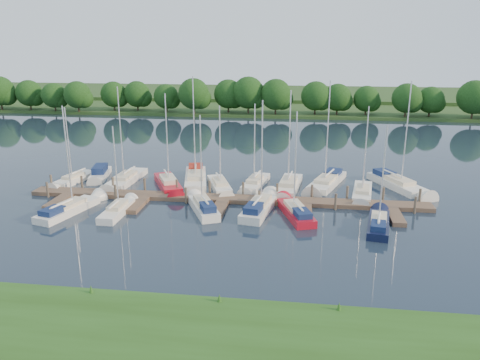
# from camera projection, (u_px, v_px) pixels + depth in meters

# --- Properties ---
(ground) EXTENTS (260.00, 260.00, 0.00)m
(ground) POSITION_uv_depth(u_px,v_px,m) (209.00, 232.00, 39.06)
(ground) COLOR black
(ground) RESTS_ON ground
(near_bank) EXTENTS (90.00, 10.00, 0.50)m
(near_bank) POSITION_uv_depth(u_px,v_px,m) (149.00, 349.00, 23.79)
(near_bank) COLOR #244914
(near_bank) RESTS_ON ground
(dock) EXTENTS (40.00, 6.00, 0.40)m
(dock) POSITION_uv_depth(u_px,v_px,m) (223.00, 201.00, 45.95)
(dock) COLOR brown
(dock) RESTS_ON ground
(mooring_pilings) EXTENTS (38.24, 2.84, 2.00)m
(mooring_pilings) POSITION_uv_depth(u_px,v_px,m) (225.00, 193.00, 46.91)
(mooring_pilings) COLOR #473D33
(mooring_pilings) RESTS_ON ground
(far_shore) EXTENTS (180.00, 30.00, 0.60)m
(far_shore) POSITION_uv_depth(u_px,v_px,m) (270.00, 107.00, 110.26)
(far_shore) COLOR #24431A
(far_shore) RESTS_ON ground
(distant_hill) EXTENTS (220.00, 40.00, 1.40)m
(distant_hill) POSITION_uv_depth(u_px,v_px,m) (276.00, 94.00, 133.90)
(distant_hill) COLOR #355324
(distant_hill) RESTS_ON ground
(treeline) EXTENTS (146.21, 8.65, 8.27)m
(treeline) POSITION_uv_depth(u_px,v_px,m) (292.00, 98.00, 96.68)
(treeline) COLOR #38281C
(treeline) RESTS_ON ground
(sailboat_n_0) EXTENTS (2.82, 6.96, 8.79)m
(sailboat_n_0) POSITION_uv_depth(u_px,v_px,m) (74.00, 180.00, 52.59)
(sailboat_n_0) COLOR white
(sailboat_n_0) RESTS_ON ground
(motorboat) EXTENTS (2.81, 6.13, 1.74)m
(motorboat) POSITION_uv_depth(u_px,v_px,m) (100.00, 175.00, 54.38)
(motorboat) COLOR white
(motorboat) RESTS_ON ground
(sailboat_n_2) EXTENTS (2.50, 8.81, 11.05)m
(sailboat_n_2) POSITION_uv_depth(u_px,v_px,m) (125.00, 181.00, 52.38)
(sailboat_n_2) COLOR white
(sailboat_n_2) RESTS_ON ground
(sailboat_n_3) EXTENTS (4.90, 7.97, 10.64)m
(sailboat_n_3) POSITION_uv_depth(u_px,v_px,m) (169.00, 186.00, 50.55)
(sailboat_n_3) COLOR #AD1020
(sailboat_n_3) RESTS_ON ground
(sailboat_n_4) EXTENTS (3.94, 9.72, 12.25)m
(sailboat_n_4) POSITION_uv_depth(u_px,v_px,m) (196.00, 180.00, 52.34)
(sailboat_n_4) COLOR white
(sailboat_n_4) RESTS_ON ground
(sailboat_n_5) EXTENTS (3.73, 7.24, 9.35)m
(sailboat_n_5) POSITION_uv_depth(u_px,v_px,m) (220.00, 187.00, 50.19)
(sailboat_n_5) COLOR white
(sailboat_n_5) RESTS_ON ground
(sailboat_n_6) EXTENTS (2.79, 7.42, 9.45)m
(sailboat_n_6) POSITION_uv_depth(u_px,v_px,m) (255.00, 184.00, 50.97)
(sailboat_n_6) COLOR white
(sailboat_n_6) RESTS_ON ground
(sailboat_n_7) EXTENTS (2.85, 8.67, 11.04)m
(sailboat_n_7) POSITION_uv_depth(u_px,v_px,m) (288.00, 188.00, 49.75)
(sailboat_n_7) COLOR white
(sailboat_n_7) RESTS_ON ground
(sailboat_n_8) EXTENTS (4.77, 9.41, 11.84)m
(sailboat_n_8) POSITION_uv_depth(u_px,v_px,m) (326.00, 183.00, 51.38)
(sailboat_n_8) COLOR white
(sailboat_n_8) RESTS_ON ground
(sailboat_n_9) EXTENTS (2.74, 7.64, 9.59)m
(sailboat_n_9) POSITION_uv_depth(u_px,v_px,m) (362.00, 194.00, 47.82)
(sailboat_n_9) COLOR white
(sailboat_n_9) RESTS_ON ground
(sailboat_n_10) EXTENTS (5.61, 9.10, 11.89)m
(sailboat_n_10) POSITION_uv_depth(u_px,v_px,m) (398.00, 185.00, 50.54)
(sailboat_n_10) COLOR white
(sailboat_n_10) RESTS_ON ground
(sailboat_s_0) EXTENTS (3.60, 8.09, 10.19)m
(sailboat_s_0) POSITION_uv_depth(u_px,v_px,m) (70.00, 209.00, 43.39)
(sailboat_s_0) COLOR white
(sailboat_s_0) RESTS_ON ground
(sailboat_s_1) EXTENTS (1.61, 6.49, 8.45)m
(sailboat_s_1) POSITION_uv_depth(u_px,v_px,m) (118.00, 211.00, 43.08)
(sailboat_s_1) COLOR white
(sailboat_s_1) RESTS_ON ground
(sailboat_s_2) EXTENTS (4.17, 7.01, 9.44)m
(sailboat_s_2) POSITION_uv_depth(u_px,v_px,m) (203.00, 208.00, 43.62)
(sailboat_s_2) COLOR white
(sailboat_s_2) RESTS_ON ground
(sailboat_s_3) EXTENTS (3.16, 8.40, 10.73)m
(sailboat_s_3) POSITION_uv_depth(u_px,v_px,m) (260.00, 208.00, 43.66)
(sailboat_s_3) COLOR white
(sailboat_s_3) RESTS_ON ground
(sailboat_s_4) EXTENTS (3.74, 7.66, 9.82)m
(sailboat_s_4) POSITION_uv_depth(u_px,v_px,m) (295.00, 212.00, 42.64)
(sailboat_s_4) COLOR #AD1020
(sailboat_s_4) RESTS_ON ground
(sailboat_s_5) EXTENTS (2.73, 7.20, 9.14)m
(sailboat_s_5) POSITION_uv_depth(u_px,v_px,m) (379.00, 224.00, 39.84)
(sailboat_s_5) COLOR black
(sailboat_s_5) RESTS_ON ground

